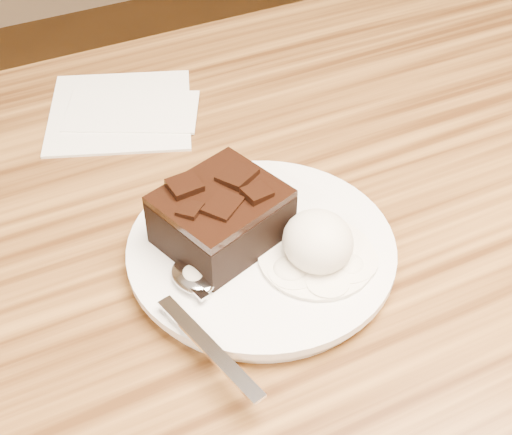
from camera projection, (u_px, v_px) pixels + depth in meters
name	position (u px, v px, depth m)	size (l,w,h in m)	color
plate	(261.00, 252.00, 0.60)	(0.22, 0.22, 0.02)	white
brownie	(221.00, 220.00, 0.58)	(0.09, 0.08, 0.04)	black
ice_cream_scoop	(318.00, 241.00, 0.57)	(0.06, 0.06, 0.05)	white
melt_puddle	(317.00, 257.00, 0.58)	(0.09, 0.09, 0.00)	white
spoon	(193.00, 278.00, 0.56)	(0.03, 0.17, 0.01)	silver
napkin	(120.00, 110.00, 0.76)	(0.15, 0.15, 0.01)	white
crumb_a	(218.00, 246.00, 0.59)	(0.01, 0.01, 0.00)	black
crumb_b	(273.00, 222.00, 0.61)	(0.01, 0.01, 0.00)	black
crumb_c	(344.00, 272.00, 0.57)	(0.01, 0.00, 0.00)	black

